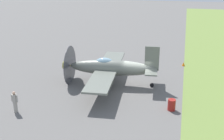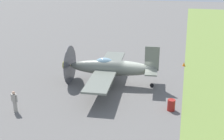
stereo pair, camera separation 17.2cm
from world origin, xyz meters
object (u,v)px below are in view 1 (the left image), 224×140
ground_crew_chief (15,101)px  fuel_drum (172,105)px  runway_marker_cone (183,64)px  airplane_lead (110,68)px

ground_crew_chief → fuel_drum: 12.07m
ground_crew_chief → runway_marker_cone: 19.16m
runway_marker_cone → fuel_drum: bearing=176.3°
airplane_lead → runway_marker_cone: size_ratio=26.18×
fuel_drum → runway_marker_cone: bearing=-3.7°
airplane_lead → fuel_drum: bearing=-128.2°
fuel_drum → airplane_lead: bearing=57.2°
airplane_lead → runway_marker_cone: bearing=-47.4°
airplane_lead → ground_crew_chief: (-7.20, 5.61, -0.80)m
airplane_lead → runway_marker_cone: (7.45, -6.72, -1.49)m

